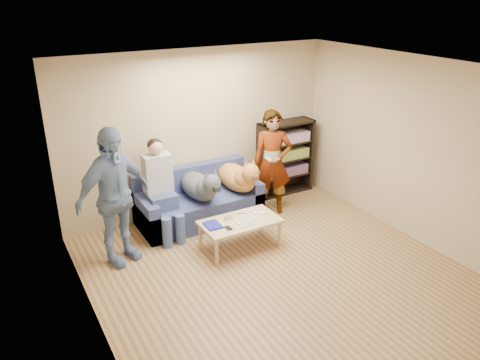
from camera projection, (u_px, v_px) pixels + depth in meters
ground at (287, 281)px, 5.88m from camera, size 5.00×5.00×0.00m
ceiling at (297, 73)px, 4.88m from camera, size 5.00×5.00×0.00m
wall_back at (199, 132)px, 7.38m from camera, size 4.50×0.00×4.50m
wall_left at (94, 234)px, 4.35m from camera, size 0.00×5.00×5.00m
wall_right at (426, 154)px, 6.41m from camera, size 0.00×5.00×5.00m
blanket at (248, 183)px, 7.50m from camera, size 0.44×0.37×0.15m
person_standing_right at (272, 163)px, 7.40m from camera, size 0.74×0.65×1.69m
person_standing_left at (114, 197)px, 6.00m from camera, size 1.18×0.83×1.87m
held_controller at (269, 159)px, 7.08m from camera, size 0.05×0.12×0.03m
notebook_blue at (213, 225)px, 6.35m from camera, size 0.20×0.26×0.03m
papers at (247, 222)px, 6.43m from camera, size 0.26×0.20×0.02m
magazine at (248, 220)px, 6.46m from camera, size 0.22×0.17×0.01m
camera_silver at (228, 218)px, 6.53m from camera, size 0.11×0.06×0.05m
controller_a at (254, 212)px, 6.70m from camera, size 0.04×0.13×0.03m
controller_b at (261, 213)px, 6.67m from camera, size 0.09×0.06×0.03m
headphone_cup_a at (253, 217)px, 6.57m from camera, size 0.07×0.07×0.02m
headphone_cup_b at (250, 215)px, 6.63m from camera, size 0.07×0.07×0.02m
pen_orange at (245, 225)px, 6.36m from camera, size 0.13×0.06×0.01m
pen_black at (241, 213)px, 6.69m from camera, size 0.13×0.08×0.01m
wallet at (228, 228)px, 6.28m from camera, size 0.07×0.12×0.02m
sofa at (198, 203)px, 7.34m from camera, size 1.90×0.85×0.82m
person_seated at (161, 185)px, 6.75m from camera, size 0.40×0.73×1.47m
dog_gray at (200, 186)px, 7.06m from camera, size 0.42×1.26×0.61m
dog_tan at (238, 177)px, 7.36m from camera, size 0.44×1.18×0.64m
coffee_table at (240, 224)px, 6.51m from camera, size 1.10×0.60×0.42m
bookshelf at (285, 156)px, 8.19m from camera, size 1.00×0.34×1.30m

